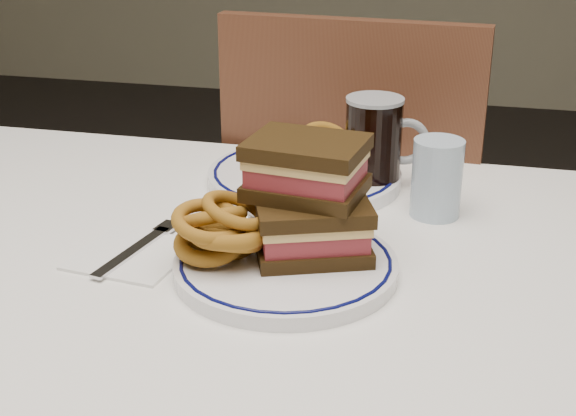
% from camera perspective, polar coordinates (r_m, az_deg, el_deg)
% --- Properties ---
extents(dining_table, '(1.27, 0.87, 0.75)m').
position_cam_1_polar(dining_table, '(1.05, -6.38, -8.70)').
color(dining_table, white).
rests_on(dining_table, floor).
extents(chair_far, '(0.47, 0.47, 0.97)m').
position_cam_1_polar(chair_far, '(1.57, 5.01, -2.07)').
color(chair_far, '#3F2114').
rests_on(chair_far, floor).
extents(main_plate, '(0.27, 0.27, 0.02)m').
position_cam_1_polar(main_plate, '(0.95, -0.17, -4.09)').
color(main_plate, white).
rests_on(main_plate, dining_table).
extents(reuben_sandwich, '(0.16, 0.15, 0.14)m').
position_cam_1_polar(reuben_sandwich, '(0.94, 1.52, 0.75)').
color(reuben_sandwich, black).
rests_on(reuben_sandwich, main_plate).
extents(onion_rings_main, '(0.12, 0.13, 0.10)m').
position_cam_1_polar(onion_rings_main, '(0.94, -4.85, -1.61)').
color(onion_rings_main, brown).
rests_on(onion_rings_main, main_plate).
extents(ketchup_ramekin, '(0.05, 0.05, 0.03)m').
position_cam_1_polar(ketchup_ramekin, '(1.01, -1.40, -0.88)').
color(ketchup_ramekin, silver).
rests_on(ketchup_ramekin, main_plate).
extents(beer_mug, '(0.12, 0.08, 0.14)m').
position_cam_1_polar(beer_mug, '(1.18, 6.23, 4.60)').
color(beer_mug, black).
rests_on(beer_mug, dining_table).
extents(water_glass, '(0.07, 0.07, 0.11)m').
position_cam_1_polar(water_glass, '(1.11, 10.53, 2.10)').
color(water_glass, '#A6C0D7').
rests_on(water_glass, dining_table).
extents(far_plate, '(0.29, 0.29, 0.02)m').
position_cam_1_polar(far_plate, '(1.22, 1.18, 2.31)').
color(far_plate, white).
rests_on(far_plate, dining_table).
extents(onion_rings_far, '(0.13, 0.14, 0.08)m').
position_cam_1_polar(onion_rings_far, '(1.19, 1.55, 3.52)').
color(onion_rings_far, brown).
rests_on(onion_rings_far, far_plate).
extents(napkin_fork, '(0.15, 0.17, 0.01)m').
position_cam_1_polar(napkin_fork, '(1.01, -10.91, -3.15)').
color(napkin_fork, white).
rests_on(napkin_fork, dining_table).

